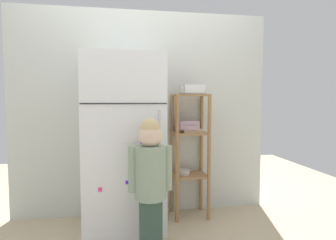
# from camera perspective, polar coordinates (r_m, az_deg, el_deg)

# --- Properties ---
(ground_plane) EXTENTS (6.00, 6.00, 0.00)m
(ground_plane) POSITION_cam_1_polar(r_m,az_deg,el_deg) (2.83, -4.34, -20.54)
(ground_plane) COLOR tan
(kitchen_wall_back) EXTENTS (2.62, 0.03, 2.08)m
(kitchen_wall_back) POSITION_cam_1_polar(r_m,az_deg,el_deg) (2.92, -5.06, 1.34)
(kitchen_wall_back) COLOR silver
(kitchen_wall_back) RESTS_ON ground
(refrigerator) EXTENTS (0.71, 0.61, 1.58)m
(refrigerator) POSITION_cam_1_polar(r_m,az_deg,el_deg) (2.61, -8.86, -4.50)
(refrigerator) COLOR white
(refrigerator) RESTS_ON ground
(child_standing) EXTENTS (0.34, 0.25, 1.04)m
(child_standing) POSITION_cam_1_polar(r_m,az_deg,el_deg) (2.18, -3.58, -10.47)
(child_standing) COLOR #385345
(child_standing) RESTS_ON ground
(pantry_shelf_unit) EXTENTS (0.35, 0.30, 1.24)m
(pantry_shelf_unit) POSITION_cam_1_polar(r_m,az_deg,el_deg) (2.84, 4.41, -4.69)
(pantry_shelf_unit) COLOR #9E7247
(pantry_shelf_unit) RESTS_ON ground
(fruit_bin) EXTENTS (0.21, 0.18, 0.09)m
(fruit_bin) POSITION_cam_1_polar(r_m,az_deg,el_deg) (2.80, 5.21, 6.04)
(fruit_bin) COLOR white
(fruit_bin) RESTS_ON pantry_shelf_unit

